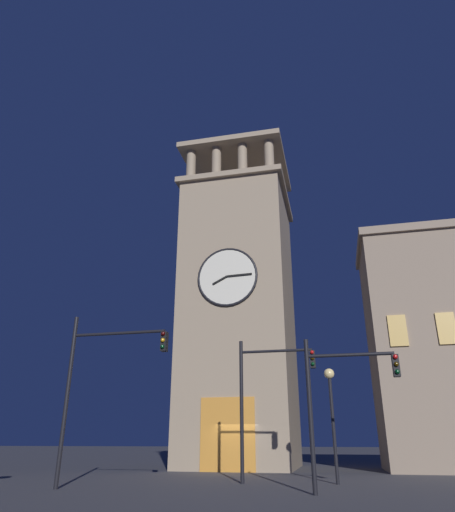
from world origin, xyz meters
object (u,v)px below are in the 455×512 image
(clocktower, at_px, (240,313))
(street_lamp, at_px, (331,400))
(traffic_signal_near, at_px, (265,386))
(traffic_signal_far, at_px, (340,390))
(traffic_signal_mid, at_px, (99,372))

(clocktower, xyz_separation_m, street_lamp, (-6.02, 10.23, -6.81))
(traffic_signal_near, distance_m, traffic_signal_far, 4.88)
(traffic_signal_near, xyz_separation_m, traffic_signal_mid, (5.99, 3.80, 0.29))
(traffic_signal_near, distance_m, traffic_signal_mid, 7.10)
(traffic_signal_far, bearing_deg, traffic_signal_near, -49.27)
(traffic_signal_far, relative_size, street_lamp, 1.10)
(traffic_signal_mid, height_order, traffic_signal_far, traffic_signal_mid)
(traffic_signal_mid, distance_m, traffic_signal_far, 9.19)
(clocktower, height_order, traffic_signal_near, clocktower)
(clocktower, relative_size, traffic_signal_mid, 3.90)
(traffic_signal_near, height_order, traffic_signal_far, traffic_signal_near)
(clocktower, bearing_deg, traffic_signal_mid, 79.31)
(clocktower, bearing_deg, traffic_signal_far, 113.92)
(traffic_signal_near, bearing_deg, traffic_signal_mid, 32.43)
(clocktower, height_order, street_lamp, clocktower)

